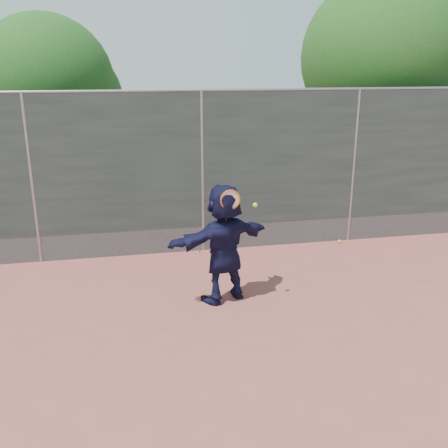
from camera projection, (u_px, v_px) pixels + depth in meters
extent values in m
plane|color=#9E4C42|center=(246.00, 345.00, 6.41)|extent=(80.00, 80.00, 0.00)
imported|color=black|center=(224.00, 243.00, 7.39)|extent=(1.76, 1.10, 1.81)
sphere|color=yellow|center=(339.00, 241.00, 10.04)|extent=(0.07, 0.07, 0.07)
cube|color=#38423D|center=(202.00, 161.00, 9.14)|extent=(20.00, 0.04, 2.50)
cube|color=slate|center=(203.00, 238.00, 9.60)|extent=(20.00, 0.03, 0.50)
cylinder|color=gray|center=(201.00, 90.00, 8.76)|extent=(20.00, 0.05, 0.05)
cylinder|color=gray|center=(32.00, 181.00, 8.65)|extent=(0.06, 0.06, 3.00)
cylinder|color=gray|center=(202.00, 174.00, 9.22)|extent=(0.06, 0.06, 3.00)
cylinder|color=gray|center=(353.00, 168.00, 9.78)|extent=(0.06, 0.06, 3.00)
torus|color=#DD5E14|center=(230.00, 200.00, 6.99)|extent=(0.29, 0.04, 0.29)
cylinder|color=beige|center=(230.00, 200.00, 6.99)|extent=(0.25, 0.02, 0.25)
cylinder|color=black|center=(226.00, 213.00, 7.07)|extent=(0.04, 0.13, 0.33)
sphere|color=yellow|center=(255.00, 205.00, 7.09)|extent=(0.07, 0.07, 0.07)
cylinder|color=#382314|center=(370.00, 156.00, 12.17)|extent=(0.28, 0.28, 2.60)
sphere|color=#23561C|center=(379.00, 57.00, 11.47)|extent=(3.60, 3.60, 3.60)
sphere|color=#23561C|center=(402.00, 73.00, 11.91)|extent=(2.52, 2.52, 2.52)
cylinder|color=#382314|center=(55.00, 170.00, 11.58)|extent=(0.28, 0.28, 2.20)
sphere|color=#23561C|center=(46.00, 84.00, 10.99)|extent=(3.00, 3.00, 3.00)
sphere|color=#23561C|center=(76.00, 97.00, 11.38)|extent=(2.10, 2.10, 2.10)
cone|color=#387226|center=(217.00, 245.00, 9.57)|extent=(0.03, 0.03, 0.26)
cone|color=#387226|center=(232.00, 242.00, 9.64)|extent=(0.03, 0.03, 0.30)
cone|color=#387226|center=(199.00, 247.00, 9.49)|extent=(0.03, 0.03, 0.22)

